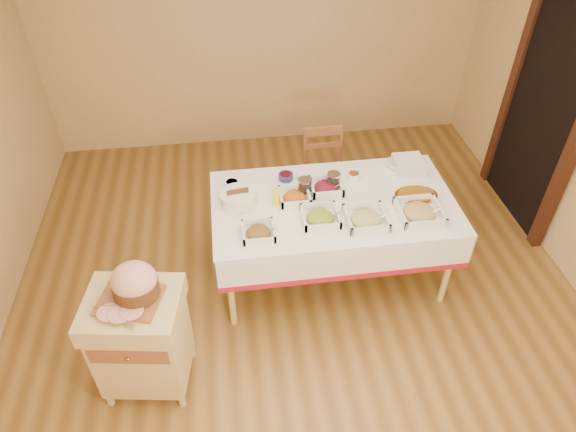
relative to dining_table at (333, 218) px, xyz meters
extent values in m
plane|color=brown|center=(-0.30, -0.30, -0.60)|extent=(5.00, 5.00, 0.00)
plane|color=tan|center=(-0.30, 2.20, 0.70)|extent=(4.50, 0.00, 4.50)
cube|color=black|center=(1.91, 0.60, 0.45)|extent=(0.06, 0.90, 2.10)
cube|color=#391B12|center=(1.89, 0.10, 0.45)|extent=(0.08, 0.10, 2.10)
cube|color=#391B12|center=(1.89, 1.10, 0.45)|extent=(0.08, 0.10, 2.10)
cube|color=#DBC078|center=(0.00, 0.00, 0.13)|extent=(1.80, 1.00, 0.04)
cylinder|color=#DBC078|center=(-0.82, -0.42, -0.24)|extent=(0.05, 0.05, 0.71)
cylinder|color=#DBC078|center=(-0.82, 0.42, -0.24)|extent=(0.05, 0.05, 0.71)
cylinder|color=#DBC078|center=(0.82, -0.42, -0.24)|extent=(0.05, 0.05, 0.71)
cylinder|color=#DBC078|center=(0.82, 0.42, -0.24)|extent=(0.05, 0.05, 0.71)
cube|color=white|center=(0.00, 0.00, 0.16)|extent=(1.82, 1.02, 0.01)
cube|color=#DBC078|center=(-1.40, -0.82, -0.22)|extent=(0.60, 0.52, 0.57)
cube|color=#DBC078|center=(-1.40, -0.82, 0.14)|extent=(0.64, 0.56, 0.14)
cube|color=#955730|center=(-1.40, -1.05, -0.02)|extent=(0.47, 0.09, 0.11)
sphere|color=#B88333|center=(-1.40, -1.06, -0.02)|extent=(0.03, 0.03, 0.03)
cylinder|color=#DBC078|center=(-1.64, -1.01, -0.55)|extent=(0.05, 0.05, 0.10)
cylinder|color=#DBC078|center=(-1.64, -0.63, -0.55)|extent=(0.05, 0.05, 0.10)
cylinder|color=#DBC078|center=(-1.16, -1.01, -0.55)|extent=(0.05, 0.05, 0.10)
cylinder|color=#DBC078|center=(-1.16, -0.63, -0.55)|extent=(0.05, 0.05, 0.10)
cube|color=#955730|center=(0.10, 0.75, -0.17)|extent=(0.40, 0.38, 0.03)
cylinder|color=#955730|center=(-0.06, 0.57, -0.39)|extent=(0.03, 0.03, 0.41)
cylinder|color=#955730|center=(-0.07, 0.91, -0.39)|extent=(0.03, 0.03, 0.41)
cylinder|color=#955730|center=(0.27, 0.59, -0.39)|extent=(0.03, 0.03, 0.41)
cylinder|color=#955730|center=(0.26, 0.92, -0.39)|extent=(0.03, 0.03, 0.41)
cylinder|color=#955730|center=(-0.07, 0.91, 0.04)|extent=(0.03, 0.03, 0.44)
cylinder|color=#955730|center=(0.26, 0.92, 0.04)|extent=(0.03, 0.03, 0.44)
cube|color=#955730|center=(0.10, 0.91, 0.22)|extent=(0.35, 0.04, 0.08)
cube|color=#955730|center=(-1.40, -0.82, 0.23)|extent=(0.36, 0.29, 0.02)
ellipsoid|color=#E8A096|center=(-1.36, -0.79, 0.35)|extent=(0.27, 0.24, 0.23)
cylinder|color=#4E2C12|center=(-1.36, -0.79, 0.29)|extent=(0.27, 0.27, 0.09)
cube|color=silver|center=(-1.45, -0.97, 0.24)|extent=(0.23, 0.10, 0.00)
cylinder|color=silver|center=(-1.47, -0.87, 0.25)|extent=(0.26, 0.08, 0.01)
cube|color=white|center=(-0.59, -0.30, 0.17)|extent=(0.23, 0.23, 0.01)
ellipsoid|color=#A5121D|center=(-0.59, -0.30, 0.19)|extent=(0.17, 0.17, 0.06)
cylinder|color=silver|center=(-0.54, -0.32, 0.19)|extent=(0.14, 0.01, 0.10)
cube|color=white|center=(-0.14, -0.20, 0.17)|extent=(0.26, 0.26, 0.02)
ellipsoid|color=gold|center=(-0.14, -0.20, 0.19)|extent=(0.20, 0.20, 0.07)
cylinder|color=silver|center=(-0.08, -0.23, 0.20)|extent=(0.15, 0.01, 0.11)
cube|color=white|center=(0.17, -0.27, 0.17)|extent=(0.29, 0.29, 0.02)
ellipsoid|color=tan|center=(0.17, -0.27, 0.20)|extent=(0.22, 0.22, 0.08)
cylinder|color=silver|center=(0.24, -0.30, 0.20)|extent=(0.16, 0.01, 0.12)
cube|color=white|center=(0.57, -0.25, 0.17)|extent=(0.31, 0.31, 0.02)
ellipsoid|color=tan|center=(0.57, -0.25, 0.20)|extent=(0.24, 0.24, 0.08)
cylinder|color=silver|center=(0.64, -0.28, 0.20)|extent=(0.16, 0.01, 0.12)
cube|color=white|center=(-0.29, 0.05, 0.17)|extent=(0.23, 0.23, 0.02)
ellipsoid|color=#C55C0E|center=(-0.29, 0.05, 0.19)|extent=(0.17, 0.17, 0.06)
cylinder|color=silver|center=(-0.24, 0.03, 0.20)|extent=(0.15, 0.01, 0.11)
cube|color=white|center=(-0.03, 0.14, 0.17)|extent=(0.24, 0.24, 0.02)
ellipsoid|color=maroon|center=(-0.03, 0.14, 0.19)|extent=(0.18, 0.18, 0.06)
cylinder|color=silver|center=(0.02, 0.11, 0.20)|extent=(0.16, 0.01, 0.12)
cylinder|color=white|center=(-0.74, 0.29, 0.19)|extent=(0.11, 0.11, 0.05)
cylinder|color=black|center=(-0.74, 0.29, 0.20)|extent=(0.09, 0.09, 0.02)
cylinder|color=navy|center=(-0.32, 0.33, 0.19)|extent=(0.12, 0.12, 0.05)
cylinder|color=maroon|center=(-0.32, 0.33, 0.20)|extent=(0.09, 0.09, 0.02)
cylinder|color=white|center=(0.21, 0.27, 0.19)|extent=(0.10, 0.10, 0.05)
cylinder|color=#C55C0E|center=(0.21, 0.27, 0.20)|extent=(0.08, 0.08, 0.02)
imported|color=white|center=(-0.15, 0.30, 0.18)|extent=(0.19, 0.19, 0.04)
imported|color=white|center=(0.59, 0.38, 0.19)|extent=(0.21, 0.21, 0.05)
cylinder|color=silver|center=(-0.20, 0.13, 0.22)|extent=(0.10, 0.10, 0.12)
cylinder|color=silver|center=(-0.20, 0.13, 0.29)|extent=(0.11, 0.11, 0.01)
cylinder|color=black|center=(-0.20, 0.13, 0.21)|extent=(0.08, 0.08, 0.09)
cylinder|color=silver|center=(0.03, 0.18, 0.22)|extent=(0.10, 0.10, 0.12)
cylinder|color=silver|center=(0.03, 0.18, 0.29)|extent=(0.10, 0.10, 0.01)
cylinder|color=black|center=(0.03, 0.18, 0.20)|extent=(0.08, 0.08, 0.09)
cylinder|color=yellow|center=(-0.43, 0.03, 0.23)|extent=(0.05, 0.05, 0.13)
cone|color=yellow|center=(-0.43, 0.03, 0.31)|extent=(0.03, 0.03, 0.03)
cylinder|color=white|center=(-0.71, 0.08, 0.21)|extent=(0.27, 0.27, 0.10)
cube|color=white|center=(0.68, 0.32, 0.17)|extent=(0.23, 0.23, 0.01)
cube|color=white|center=(0.68, 0.32, 0.18)|extent=(0.23, 0.23, 0.01)
cube|color=white|center=(0.68, 0.32, 0.20)|extent=(0.23, 0.23, 0.01)
cube|color=white|center=(0.68, 0.32, 0.21)|extent=(0.23, 0.23, 0.01)
cube|color=white|center=(0.68, 0.32, 0.22)|extent=(0.23, 0.23, 0.01)
cube|color=white|center=(0.68, 0.32, 0.24)|extent=(0.23, 0.23, 0.01)
cube|color=white|center=(0.68, 0.32, 0.25)|extent=(0.23, 0.23, 0.01)
ellipsoid|color=#B88333|center=(0.62, -0.04, 0.18)|extent=(0.33, 0.24, 0.03)
ellipsoid|color=#90540F|center=(0.62, -0.04, 0.19)|extent=(0.28, 0.20, 0.03)
camera|label=1|loc=(-0.75, -2.91, 2.56)|focal=32.00mm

